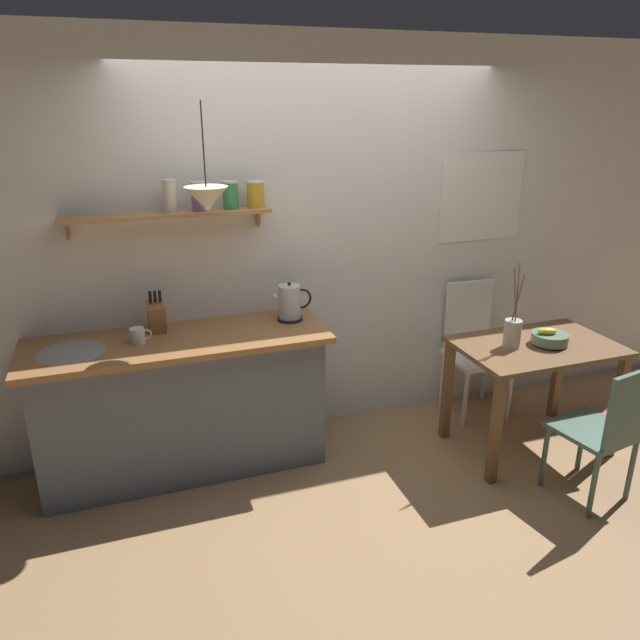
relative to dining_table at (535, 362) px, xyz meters
The scene contains 13 objects.
ground_plane 1.43m from the dining_table, behind, with size 14.00×14.00×0.00m, color #A87F56.
back_wall 1.53m from the dining_table, 141.43° to the left, with size 6.80×0.11×2.70m.
kitchen_counter 2.33m from the dining_table, 167.22° to the left, with size 1.83×0.63×0.93m.
wall_shelf 2.43m from the dining_table, 161.66° to the left, with size 1.24×0.20×0.32m.
dining_table is the anchor object (origin of this frame).
dining_chair_near 0.67m from the dining_table, 88.22° to the right, with size 0.47×0.48×0.90m.
dining_chair_far 0.63m from the dining_table, 96.05° to the left, with size 0.45×0.45×1.00m.
fruit_bowl 0.19m from the dining_table, 26.37° to the right, with size 0.24×0.24×0.12m.
twig_vase 0.30m from the dining_table, behind, with size 0.11×0.11×0.56m.
electric_kettle 1.68m from the dining_table, 159.36° to the left, with size 0.26×0.17×0.26m.
knife_block 2.48m from the dining_table, 165.09° to the left, with size 0.10×0.16×0.28m.
coffee_mug_by_sink 2.56m from the dining_table, 169.00° to the left, with size 0.13×0.09×0.10m.
pendant_lamp 2.37m from the dining_table, 168.51° to the left, with size 0.25×0.25×0.59m.
Camera 1 is at (-1.31, -3.22, 2.31)m, focal length 34.05 mm.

